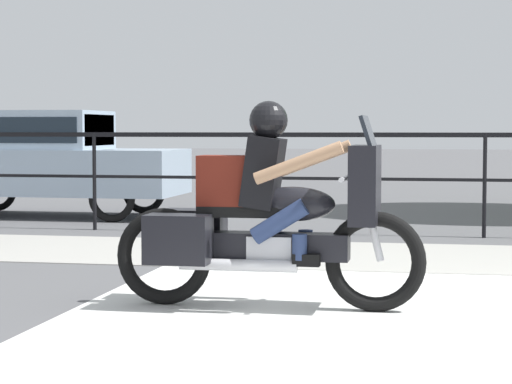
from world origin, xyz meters
name	(u,v)px	position (x,y,z in m)	size (l,w,h in m)	color
ground_plane	(509,321)	(0.00, 0.00, 0.00)	(120.00, 120.00, 0.00)	#565659
sidewalk_band	(490,259)	(0.00, 3.40, 0.01)	(44.00, 2.40, 0.01)	#A8A59E
crosswalk_band	(310,318)	(-1.39, -0.20, 0.00)	(3.61, 6.00, 0.01)	silver
fence_railing	(485,155)	(0.00, 5.48, 1.03)	(36.00, 0.05, 1.31)	black
motorcycle	(265,216)	(-1.79, 0.16, 0.70)	(2.37, 0.76, 1.56)	black
parked_car	(44,156)	(-6.59, 7.31, 0.93)	(4.08, 1.67, 1.63)	#9EB2C6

